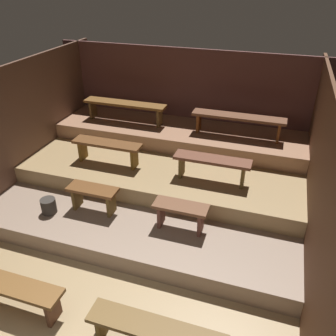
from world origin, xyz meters
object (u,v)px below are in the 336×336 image
Objects in this scene: bench_floor_left at (5,287)px; bench_middle_left at (107,147)px; bench_middle_right at (212,163)px; bench_lower_left at (93,194)px; pail_lower at (49,206)px; bench_upper_left at (125,106)px; bench_upper_right at (238,119)px; bench_floor_right at (156,332)px; bench_lower_right at (181,211)px.

bench_floor_left is 2.95m from bench_middle_left.
bench_floor_left is 3.56m from bench_middle_right.
pail_lower is (-0.68, -0.29, -0.19)m from bench_lower_left.
bench_floor_left is 0.88× the size of bench_upper_left.
bench_upper_right is at bearing 50.46° from bench_lower_left.
pail_lower reaches higher than bench_floor_left.
bench_floor_right is 4.31m from bench_upper_right.
bench_upper_left is at bearing 180.00° from bench_upper_right.
bench_middle_right is at bearing 0.00° from bench_middle_left.
bench_floor_left is at bearing -124.60° from bench_middle_right.
pail_lower reaches higher than bench_floor_right.
bench_middle_right is (1.73, 1.05, 0.32)m from bench_lower_left.
pail_lower is at bearing -156.67° from bench_lower_left.
bench_upper_right is 3.83m from pail_lower.
bench_lower_left is at bearing -79.02° from bench_upper_left.
bench_floor_left is 1.88m from bench_lower_left.
bench_floor_right is 2.95m from bench_middle_right.
bench_middle_right is (1.99, 2.89, 0.59)m from bench_floor_left.
bench_middle_right is (0.24, 1.05, 0.32)m from bench_lower_right.
bench_middle_right reaches higher than bench_lower_right.
bench_middle_right is at bearing 29.12° from pail_lower.
bench_floor_left is 1.90× the size of bench_lower_left.
bench_lower_right is 2.05m from bench_middle_left.
bench_middle_left reaches higher than bench_floor_right.
pail_lower is (-0.22, -2.66, -0.83)m from bench_upper_left.
bench_middle_right is 1.37m from bench_upper_right.
bench_upper_left reaches higher than bench_floor_right.
pail_lower is at bearing -108.12° from bench_middle_left.
bench_floor_right is 3.56m from bench_middle_left.
bench_middle_left is at bearing 124.60° from bench_floor_right.
bench_upper_right is at bearing 0.00° from bench_upper_left.
bench_upper_right is at bearing 45.28° from pail_lower.
bench_middle_left is at bearing 102.87° from bench_lower_left.
bench_floor_left is at bearing -98.11° from bench_lower_left.
pail_lower is at bearing -150.88° from bench_middle_right.
bench_lower_left is 0.64× the size of bench_middle_left.
bench_middle_left is 0.73× the size of bench_upper_left.
bench_middle_right is 5.13× the size of pail_lower.
bench_lower_right is at bearing -100.98° from bench_upper_right.
bench_upper_right is at bearing 80.56° from bench_middle_right.
bench_lower_right is 0.46× the size of bench_upper_left.
bench_middle_left is 1.97m from bench_middle_right.
bench_upper_right is (1.95, 2.36, 0.64)m from bench_lower_left.
bench_upper_left reaches higher than bench_lower_right.
bench_floor_right is 1.90× the size of bench_lower_left.
bench_middle_right is 2.81m from pail_lower.
bench_floor_left is at bearing -90.44° from bench_middle_left.
bench_middle_left is (0.02, 2.89, 0.59)m from bench_floor_left.
bench_lower_left reaches higher than pail_lower.
bench_upper_left and bench_upper_right have the same top height.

